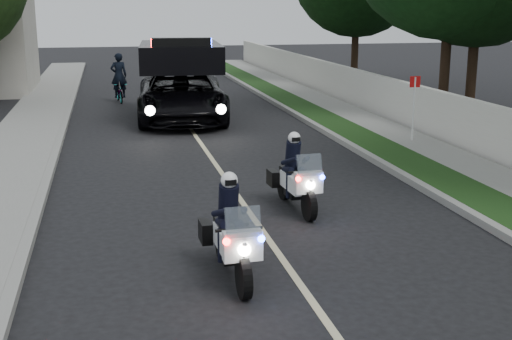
{
  "coord_description": "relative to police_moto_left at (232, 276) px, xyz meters",
  "views": [
    {
      "loc": [
        -2.63,
        -7.82,
        4.03
      ],
      "look_at": [
        0.01,
        4.2,
        1.0
      ],
      "focal_mm": 47.48,
      "sensor_mm": 36.0,
      "label": 1
    }
  ],
  "objects": [
    {
      "name": "cyclist",
      "position": [
        -1.21,
        19.49,
        0.0
      ],
      "size": [
        0.7,
        0.5,
        1.85
      ],
      "primitive_type": "imported",
      "rotation": [
        0.0,
        0.0,
        3.22
      ],
      "color": "black",
      "rests_on": "ground"
    },
    {
      "name": "sidewalk_right",
      "position": [
        7.03,
        8.37,
        0.08
      ],
      "size": [
        1.4,
        60.0,
        0.16
      ],
      "primitive_type": "cube",
      "color": "gray",
      "rests_on": "ground"
    },
    {
      "name": "police_moto_right",
      "position": [
        1.88,
        3.15,
        0.0
      ],
      "size": [
        0.76,
        1.88,
        1.57
      ],
      "primitive_type": null,
      "rotation": [
        0.0,
        0.0,
        0.06
      ],
      "color": "white",
      "rests_on": "ground"
    },
    {
      "name": "bicycle",
      "position": [
        -1.21,
        19.49,
        0.0
      ],
      "size": [
        0.71,
        1.59,
        0.81
      ],
      "primitive_type": "imported",
      "rotation": [
        0.0,
        0.0,
        0.11
      ],
      "color": "black",
      "rests_on": "ground"
    },
    {
      "name": "tree_right_e",
      "position": [
        10.82,
        23.79,
        0.0
      ],
      "size": [
        8.39,
        8.39,
        10.95
      ],
      "primitive_type": null,
      "rotation": [
        0.0,
        0.0,
        0.34
      ],
      "color": "black",
      "rests_on": "ground"
    },
    {
      "name": "police_moto_left",
      "position": [
        0.0,
        0.0,
        0.0
      ],
      "size": [
        0.72,
        1.91,
        1.61
      ],
      "primitive_type": null,
      "rotation": [
        0.0,
        0.0,
        0.03
      ],
      "color": "white",
      "rests_on": "ground"
    },
    {
      "name": "curb_right",
      "position": [
        5.03,
        8.37,
        0.07
      ],
      "size": [
        0.2,
        60.0,
        0.15
      ],
      "primitive_type": "cube",
      "color": "gray",
      "rests_on": "ground"
    },
    {
      "name": "grass_verge",
      "position": [
        5.73,
        8.37,
        0.08
      ],
      "size": [
        1.2,
        60.0,
        0.16
      ],
      "primitive_type": "cube",
      "color": "#193814",
      "rests_on": "ground"
    },
    {
      "name": "curb_left",
      "position": [
        -3.17,
        8.37,
        0.07
      ],
      "size": [
        0.2,
        60.0,
        0.15
      ],
      "primitive_type": "cube",
      "color": "gray",
      "rests_on": "ground"
    },
    {
      "name": "police_suv",
      "position": [
        0.86,
        14.45,
        0.0
      ],
      "size": [
        3.5,
        6.7,
        3.15
      ],
      "primitive_type": "imported",
      "rotation": [
        0.0,
        0.0,
        -0.08
      ],
      "color": "black",
      "rests_on": "ground"
    },
    {
      "name": "sign_post",
      "position": [
        6.93,
        8.53,
        0.0
      ],
      "size": [
        0.33,
        0.33,
        2.09
      ],
      "primitive_type": null,
      "rotation": [
        0.0,
        0.0,
        -0.02
      ],
      "color": "maroon",
      "rests_on": "ground"
    },
    {
      "name": "ground",
      "position": [
        0.93,
        -1.63,
        0.0
      ],
      "size": [
        120.0,
        120.0,
        0.0
      ],
      "primitive_type": "plane",
      "color": "black",
      "rests_on": "ground"
    },
    {
      "name": "lane_marking",
      "position": [
        0.93,
        8.37,
        0.0
      ],
      "size": [
        0.12,
        50.0,
        0.01
      ],
      "primitive_type": "cube",
      "color": "#BFB78C",
      "rests_on": "ground"
    },
    {
      "name": "tree_right_c",
      "position": [
        11.32,
        13.08,
        0.0
      ],
      "size": [
        7.87,
        7.87,
        11.55
      ],
      "primitive_type": null,
      "rotation": [
        0.0,
        0.0,
        0.15
      ],
      "color": "black",
      "rests_on": "ground"
    },
    {
      "name": "property_wall",
      "position": [
        8.03,
        8.37,
        0.75
      ],
      "size": [
        0.22,
        60.0,
        1.5
      ],
      "primitive_type": "cube",
      "color": "beige",
      "rests_on": "ground"
    },
    {
      "name": "tree_right_d",
      "position": [
        10.3,
        13.2,
        0.0
      ],
      "size": [
        9.8,
        9.8,
        12.7
      ],
      "primitive_type": null,
      "rotation": [
        0.0,
        0.0,
        0.36
      ],
      "color": "#153E14",
      "rests_on": "ground"
    },
    {
      "name": "sidewalk_left",
      "position": [
        -4.27,
        8.37,
        0.08
      ],
      "size": [
        2.0,
        60.0,
        0.16
      ],
      "primitive_type": "cube",
      "color": "gray",
      "rests_on": "ground"
    }
  ]
}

